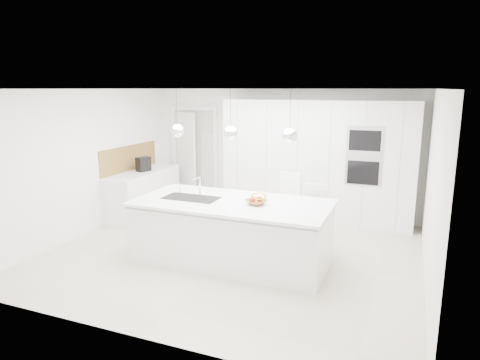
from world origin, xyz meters
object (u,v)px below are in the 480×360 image
at_px(bar_stool_left, 288,211).
at_px(bar_stool_right, 313,219).
at_px(island_base, 231,233).
at_px(fruit_bowl, 256,202).
at_px(espresso_machine, 143,164).

distance_m(bar_stool_left, bar_stool_right, 0.45).
distance_m(island_base, fruit_bowl, 0.63).
bearing_deg(espresso_machine, bar_stool_right, 6.43).
bearing_deg(bar_stool_left, espresso_machine, -176.13).
height_order(espresso_machine, bar_stool_right, espresso_machine).
height_order(bar_stool_left, bar_stool_right, bar_stool_left).
distance_m(island_base, bar_stool_right, 1.32).
bearing_deg(espresso_machine, island_base, -13.33).
xyz_separation_m(fruit_bowl, bar_stool_right, (0.65, 0.79, -0.41)).
height_order(fruit_bowl, bar_stool_right, bar_stool_right).
bearing_deg(fruit_bowl, bar_stool_left, 76.41).
relative_size(espresso_machine, bar_stool_left, 0.24).
distance_m(espresso_machine, bar_stool_left, 3.22).
xyz_separation_m(espresso_machine, bar_stool_left, (3.13, -0.60, -0.45)).
xyz_separation_m(espresso_machine, bar_stool_right, (3.56, -0.71, -0.52)).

